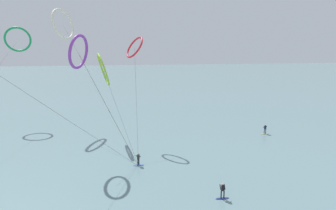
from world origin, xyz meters
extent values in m
cube|color=slate|center=(0.00, 105.05, 0.04)|extent=(400.00, 200.00, 0.08)
ellipsoid|color=orange|center=(18.97, 32.73, 0.11)|extent=(1.40, 0.40, 0.06)
cylinder|color=#191E38|center=(18.83, 32.71, 0.54)|extent=(0.12, 0.12, 0.80)
cylinder|color=#191E38|center=(19.11, 32.75, 0.54)|extent=(0.12, 0.12, 0.80)
cube|color=#191E38|center=(18.97, 32.73, 1.25)|extent=(0.34, 0.24, 0.62)
sphere|color=tan|center=(18.97, 32.73, 1.67)|extent=(0.22, 0.22, 0.22)
cylinder|color=#191E38|center=(18.76, 32.82, 1.30)|extent=(0.15, 0.51, 0.39)
cylinder|color=#191E38|center=(19.19, 32.88, 1.30)|extent=(0.15, 0.51, 0.39)
ellipsoid|color=navy|center=(4.51, 13.56, 0.11)|extent=(1.40, 0.40, 0.06)
cylinder|color=black|center=(4.65, 13.54, 0.54)|extent=(0.12, 0.12, 0.80)
cylinder|color=black|center=(4.37, 13.59, 0.54)|extent=(0.12, 0.12, 0.80)
cube|color=black|center=(4.51, 13.56, 1.25)|extent=(0.35, 0.25, 0.62)
sphere|color=tan|center=(4.51, 13.56, 1.67)|extent=(0.22, 0.22, 0.22)
cylinder|color=black|center=(4.72, 13.65, 1.30)|extent=(0.17, 0.51, 0.39)
cylinder|color=black|center=(4.29, 13.72, 1.30)|extent=(0.17, 0.51, 0.39)
ellipsoid|color=#2647B7|center=(-3.37, 22.93, 0.11)|extent=(1.40, 0.40, 0.06)
cylinder|color=#1E2823|center=(-3.29, 23.05, 0.54)|extent=(0.12, 0.12, 0.80)
cylinder|color=#1E2823|center=(-3.44, 22.81, 0.54)|extent=(0.12, 0.12, 0.80)
cube|color=#1E2823|center=(-3.37, 22.93, 1.25)|extent=(0.34, 0.38, 0.62)
sphere|color=tan|center=(-3.37, 22.93, 1.67)|extent=(0.22, 0.22, 0.22)
cylinder|color=#1E2823|center=(-3.25, 23.24, 1.30)|extent=(0.47, 0.34, 0.39)
cylinder|color=#1E2823|center=(-3.48, 22.87, 1.30)|extent=(0.47, 0.34, 0.39)
torus|color=red|center=(-3.02, 34.15, 14.80)|extent=(3.65, 4.45, 3.37)
cylinder|color=#3F3F3F|center=(-3.20, 28.54, 7.33)|extent=(0.37, 11.24, 14.67)
torus|color=purple|center=(-10.49, 27.23, 14.31)|extent=(2.77, 4.63, 4.51)
cylinder|color=#3F3F3F|center=(-6.93, 25.08, 7.06)|extent=(7.15, 4.33, 14.13)
torus|color=#8CC62D|center=(-7.99, 35.18, 11.34)|extent=(2.65, 5.61, 5.25)
cylinder|color=#3F3F3F|center=(-5.68, 29.06, 5.60)|extent=(4.65, 12.27, 11.22)
torus|color=silver|center=(-15.28, 44.20, 18.82)|extent=(4.26, 5.80, 5.55)
cylinder|color=#3F3F3F|center=(-9.32, 33.57, 9.30)|extent=(11.94, 21.29, 18.62)
torus|color=#199351|center=(-24.45, 48.06, 16.16)|extent=(4.94, 2.21, 4.75)
cylinder|color=#3F3F3F|center=(-9.25, 17.09, 6.97)|extent=(11.78, 11.72, 13.96)
camera|label=1|loc=(-4.99, -11.40, 15.27)|focal=30.61mm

